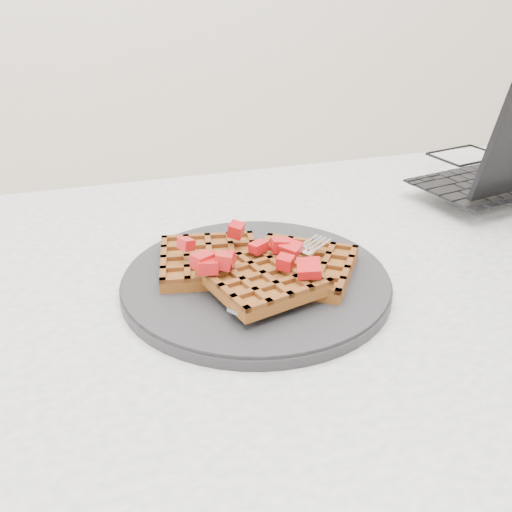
{
  "coord_description": "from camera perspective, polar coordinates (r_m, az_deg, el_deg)",
  "views": [
    {
      "loc": [
        -0.26,
        -0.53,
        1.08
      ],
      "look_at": [
        -0.09,
        0.0,
        0.79
      ],
      "focal_mm": 40.0,
      "sensor_mm": 36.0,
      "label": 1
    }
  ],
  "objects": [
    {
      "name": "laptop",
      "position": [
        1.03,
        23.92,
        8.53
      ],
      "size": [
        0.41,
        0.33,
        0.25
      ],
      "rotation": [
        0.0,
        0.0,
        3.33
      ],
      "color": "black",
      "rests_on": "table"
    },
    {
      "name": "fork",
      "position": [
        0.62,
        3.31,
        -2.11
      ],
      "size": [
        0.16,
        0.12,
        0.02
      ],
      "primitive_type": null,
      "rotation": [
        0.0,
        0.0,
        -0.94
      ],
      "color": "silver",
      "rests_on": "plate"
    },
    {
      "name": "strawberry_pile",
      "position": [
        0.63,
        0.0,
        1.14
      ],
      "size": [
        0.15,
        0.15,
        0.02
      ],
      "primitive_type": null,
      "color": "#8E0005",
      "rests_on": "waffles"
    },
    {
      "name": "waffles",
      "position": [
        0.64,
        0.12,
        -1.17
      ],
      "size": [
        0.24,
        0.2,
        0.03
      ],
      "color": "brown",
      "rests_on": "plate"
    },
    {
      "name": "table",
      "position": [
        0.74,
        6.77,
        -9.87
      ],
      "size": [
        1.2,
        0.8,
        0.75
      ],
      "color": "silver",
      "rests_on": "ground"
    },
    {
      "name": "plate",
      "position": [
        0.65,
        0.0,
        -2.51
      ],
      "size": [
        0.3,
        0.3,
        0.02
      ],
      "primitive_type": "cylinder",
      "color": "black",
      "rests_on": "table"
    }
  ]
}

